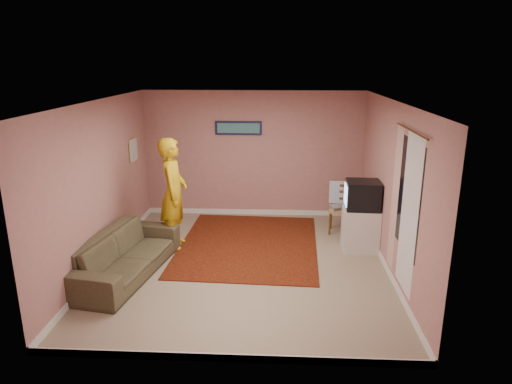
# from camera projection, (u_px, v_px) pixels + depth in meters

# --- Properties ---
(ground) EXTENTS (5.00, 5.00, 0.00)m
(ground) POSITION_uv_depth(u_px,v_px,m) (245.00, 264.00, 7.38)
(ground) COLOR gray
(ground) RESTS_ON ground
(wall_back) EXTENTS (4.50, 0.02, 2.60)m
(wall_back) POSITION_uv_depth(u_px,v_px,m) (253.00, 154.00, 9.42)
(wall_back) COLOR tan
(wall_back) RESTS_ON ground
(wall_front) EXTENTS (4.50, 0.02, 2.60)m
(wall_front) POSITION_uv_depth(u_px,v_px,m) (225.00, 253.00, 4.62)
(wall_front) COLOR tan
(wall_front) RESTS_ON ground
(wall_left) EXTENTS (0.02, 5.00, 2.60)m
(wall_left) POSITION_uv_depth(u_px,v_px,m) (101.00, 185.00, 7.13)
(wall_left) COLOR tan
(wall_left) RESTS_ON ground
(wall_right) EXTENTS (0.02, 5.00, 2.60)m
(wall_right) POSITION_uv_depth(u_px,v_px,m) (392.00, 189.00, 6.91)
(wall_right) COLOR tan
(wall_right) RESTS_ON ground
(ceiling) EXTENTS (4.50, 5.00, 0.02)m
(ceiling) POSITION_uv_depth(u_px,v_px,m) (244.00, 101.00, 6.66)
(ceiling) COLOR silver
(ceiling) RESTS_ON wall_back
(baseboard_back) EXTENTS (4.50, 0.02, 0.10)m
(baseboard_back) POSITION_uv_depth(u_px,v_px,m) (253.00, 212.00, 9.76)
(baseboard_back) COLOR silver
(baseboard_back) RESTS_ON ground
(baseboard_front) EXTENTS (4.50, 0.02, 0.10)m
(baseboard_front) POSITION_uv_depth(u_px,v_px,m) (228.00, 358.00, 4.98)
(baseboard_front) COLOR silver
(baseboard_front) RESTS_ON ground
(baseboard_left) EXTENTS (0.02, 5.00, 0.10)m
(baseboard_left) POSITION_uv_depth(u_px,v_px,m) (109.00, 258.00, 7.48)
(baseboard_left) COLOR silver
(baseboard_left) RESTS_ON ground
(baseboard_right) EXTENTS (0.02, 5.00, 0.10)m
(baseboard_right) POSITION_uv_depth(u_px,v_px,m) (385.00, 264.00, 7.26)
(baseboard_right) COLOR silver
(baseboard_right) RESTS_ON ground
(window) EXTENTS (0.01, 1.10, 1.50)m
(window) POSITION_uv_depth(u_px,v_px,m) (408.00, 196.00, 6.01)
(window) COLOR black
(window) RESTS_ON wall_right
(curtain_sheer) EXTENTS (0.01, 0.75, 2.10)m
(curtain_sheer) POSITION_uv_depth(u_px,v_px,m) (409.00, 215.00, 5.92)
(curtain_sheer) COLOR white
(curtain_sheer) RESTS_ON wall_right
(curtain_floral) EXTENTS (0.01, 0.35, 2.10)m
(curtain_floral) POSITION_uv_depth(u_px,v_px,m) (395.00, 199.00, 6.59)
(curtain_floral) COLOR beige
(curtain_floral) RESTS_ON wall_right
(curtain_rod) EXTENTS (0.02, 1.40, 0.02)m
(curtain_rod) POSITION_uv_depth(u_px,v_px,m) (411.00, 131.00, 5.77)
(curtain_rod) COLOR brown
(curtain_rod) RESTS_ON wall_right
(picture_back) EXTENTS (0.95, 0.04, 0.28)m
(picture_back) POSITION_uv_depth(u_px,v_px,m) (238.00, 128.00, 9.25)
(picture_back) COLOR #131435
(picture_back) RESTS_ON wall_back
(picture_left) EXTENTS (0.04, 0.38, 0.42)m
(picture_left) POSITION_uv_depth(u_px,v_px,m) (133.00, 150.00, 8.60)
(picture_left) COLOR #CDBD8D
(picture_left) RESTS_ON wall_left
(area_rug) EXTENTS (2.53, 3.11, 0.02)m
(area_rug) POSITION_uv_depth(u_px,v_px,m) (249.00, 244.00, 8.16)
(area_rug) COLOR black
(area_rug) RESTS_ON ground
(tv_cabinet) EXTENTS (0.59, 0.53, 0.75)m
(tv_cabinet) POSITION_uv_depth(u_px,v_px,m) (360.00, 229.00, 7.86)
(tv_cabinet) COLOR silver
(tv_cabinet) RESTS_ON ground
(crt_tv) EXTENTS (0.59, 0.53, 0.48)m
(crt_tv) POSITION_uv_depth(u_px,v_px,m) (362.00, 195.00, 7.69)
(crt_tv) COLOR black
(crt_tv) RESTS_ON tv_cabinet
(chair_a) EXTENTS (0.48, 0.47, 0.50)m
(chair_a) POSITION_uv_depth(u_px,v_px,m) (341.00, 204.00, 8.59)
(chair_a) COLOR tan
(chair_a) RESTS_ON ground
(dvd_player) EXTENTS (0.43, 0.36, 0.06)m
(dvd_player) POSITION_uv_depth(u_px,v_px,m) (341.00, 207.00, 8.60)
(dvd_player) COLOR #A2A3A7
(dvd_player) RESTS_ON chair_a
(blue_throw) EXTENTS (0.41, 0.05, 0.43)m
(blue_throw) POSITION_uv_depth(u_px,v_px,m) (340.00, 192.00, 8.72)
(blue_throw) COLOR #85A6DA
(blue_throw) RESTS_ON chair_a
(chair_b) EXTENTS (0.48, 0.49, 0.48)m
(chair_b) POSITION_uv_depth(u_px,v_px,m) (360.00, 218.00, 7.91)
(chair_b) COLOR tan
(chair_b) RESTS_ON ground
(game_console) EXTENTS (0.26, 0.22, 0.05)m
(game_console) POSITION_uv_depth(u_px,v_px,m) (360.00, 222.00, 7.92)
(game_console) COLOR white
(game_console) RESTS_ON chair_b
(sofa) EXTENTS (1.25, 2.37, 0.66)m
(sofa) POSITION_uv_depth(u_px,v_px,m) (125.00, 254.00, 6.96)
(sofa) COLOR brown
(sofa) RESTS_ON ground
(person) EXTENTS (0.51, 0.73, 1.93)m
(person) POSITION_uv_depth(u_px,v_px,m) (173.00, 193.00, 7.86)
(person) COLOR gold
(person) RESTS_ON ground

